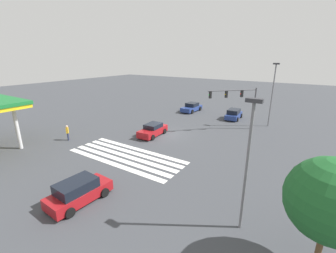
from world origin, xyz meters
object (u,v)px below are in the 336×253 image
(car_4, at_px, (234,114))
(car_2, at_px, (192,107))
(car_1, at_px, (153,130))
(pedestrian, at_px, (67,132))
(street_light_pole_a, at_px, (273,90))
(car_0, at_px, (79,192))
(tree_corner_a, at_px, (331,200))
(street_light_pole_b, at_px, (248,155))
(traffic_signal_mast, at_px, (238,99))

(car_4, bearing_deg, car_2, 79.82)
(car_1, height_order, pedestrian, pedestrian)
(car_1, relative_size, car_4, 1.05)
(street_light_pole_a, bearing_deg, car_0, -106.27)
(car_2, height_order, pedestrian, pedestrian)
(pedestrian, height_order, tree_corner_a, tree_corner_a)
(car_1, xyz_separation_m, car_4, (5.96, 13.15, 0.04))
(car_1, relative_size, car_2, 0.94)
(car_4, relative_size, street_light_pole_a, 0.49)
(pedestrian, distance_m, tree_corner_a, 25.01)
(car_2, relative_size, tree_corner_a, 0.86)
(car_4, distance_m, street_light_pole_a, 6.95)
(street_light_pole_b, relative_size, tree_corner_a, 1.35)
(street_light_pole_a, xyz_separation_m, tree_corner_a, (6.00, -22.75, -1.39))
(traffic_signal_mast, relative_size, tree_corner_a, 1.00)
(traffic_signal_mast, height_order, tree_corner_a, traffic_signal_mast)
(car_2, height_order, car_4, car_4)
(car_1, height_order, street_light_pole_b, street_light_pole_b)
(traffic_signal_mast, height_order, car_1, traffic_signal_mast)
(car_0, relative_size, car_2, 0.91)
(traffic_signal_mast, xyz_separation_m, pedestrian, (-15.21, -14.51, -3.14))
(car_4, height_order, tree_corner_a, tree_corner_a)
(car_2, height_order, street_light_pole_b, street_light_pole_b)
(street_light_pole_b, height_order, tree_corner_a, street_light_pole_b)
(pedestrian, xyz_separation_m, street_light_pole_b, (20.91, -3.17, 3.50))
(traffic_signal_mast, xyz_separation_m, car_2, (-9.84, 6.35, -3.45))
(traffic_signal_mast, distance_m, street_light_pole_b, 18.58)
(car_1, distance_m, street_light_pole_a, 17.03)
(car_0, height_order, pedestrian, pedestrian)
(pedestrian, distance_m, street_light_pole_b, 21.44)
(street_light_pole_a, xyz_separation_m, street_light_pole_b, (2.36, -21.92, -0.58))
(car_4, height_order, street_light_pole_a, street_light_pole_a)
(street_light_pole_b, xyz_separation_m, tree_corner_a, (3.63, -0.83, -0.81))
(car_1, bearing_deg, street_light_pole_a, 133.66)
(car_0, distance_m, pedestrian, 12.97)
(car_4, xyz_separation_m, pedestrian, (-13.26, -19.90, 0.28))
(car_1, height_order, street_light_pole_a, street_light_pole_a)
(pedestrian, height_order, street_light_pole_a, street_light_pole_a)
(car_0, bearing_deg, tree_corner_a, -75.96)
(street_light_pole_a, relative_size, street_light_pole_b, 1.15)
(street_light_pole_b, bearing_deg, car_1, 143.94)
(street_light_pole_a, bearing_deg, traffic_signal_mast, -128.15)
(car_4, height_order, pedestrian, pedestrian)
(car_4, relative_size, street_light_pole_b, 0.57)
(traffic_signal_mast, bearing_deg, car_0, 34.08)
(street_light_pole_b, distance_m, tree_corner_a, 3.81)
(traffic_signal_mast, relative_size, car_0, 1.29)
(car_0, height_order, street_light_pole_b, street_light_pole_b)
(traffic_signal_mast, xyz_separation_m, street_light_pole_b, (5.69, -17.68, 0.36))
(car_4, bearing_deg, car_1, 152.46)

